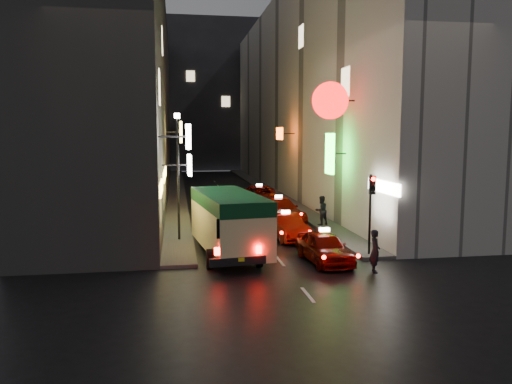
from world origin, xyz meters
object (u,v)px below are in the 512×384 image
minibus (229,217)px  traffic_light (372,197)px  lamp_post (178,168)px  taxi_near (324,245)px  pedestrian_crossing (375,248)px

minibus → traffic_light: traffic_light is taller
lamp_post → traffic_light: bearing=-28.9°
taxi_near → lamp_post: (-5.99, 4.94, 2.96)m
taxi_near → traffic_light: (2.21, 0.42, 1.92)m
minibus → pedestrian_crossing: 6.47m
minibus → taxi_near: bearing=-25.0°
minibus → lamp_post: bearing=124.4°
minibus → taxi_near: minibus is taller
pedestrian_crossing → lamp_post: (-7.50, 6.72, 2.77)m
pedestrian_crossing → traffic_light: (0.70, 2.20, 1.73)m
traffic_light → lamp_post: size_ratio=0.56×
minibus → lamp_post: (-2.16, 3.16, 1.96)m
minibus → pedestrian_crossing: bearing=-33.7°
minibus → pedestrian_crossing: size_ratio=3.52×
lamp_post → minibus: bearing=-55.6°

